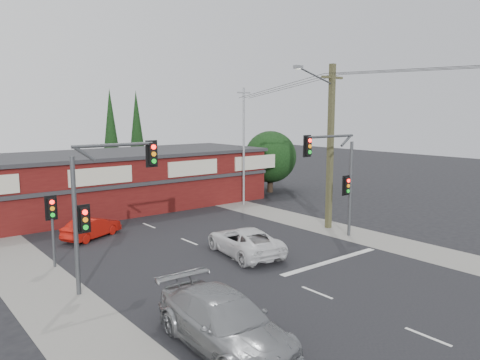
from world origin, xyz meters
TOP-DOWN VIEW (x-y plane):
  - ground at (0.00, 0.00)m, footprint 120.00×120.00m
  - road_strip at (0.00, 5.00)m, footprint 14.00×70.00m
  - verge_left at (-8.50, 5.00)m, footprint 3.00×70.00m
  - verge_right at (8.50, 5.00)m, footprint 3.00×70.00m
  - stop_line at (3.50, -1.50)m, footprint 6.50×0.35m
  - white_suv at (0.94, 2.00)m, footprint 3.10×5.31m
  - silver_suv at (-5.53, -5.01)m, footprint 2.72×5.89m
  - red_sedan at (-3.92, 9.87)m, footprint 3.88×2.82m
  - lane_dashes at (0.00, 12.81)m, footprint 0.12×63.22m
  - shop_building at (-0.99, 16.99)m, footprint 27.30×8.40m
  - tree_cluster at (14.69, 15.44)m, footprint 5.90×5.10m
  - conifer_near at (3.50, 24.00)m, footprint 1.80×1.80m
  - conifer_far at (7.00, 26.00)m, footprint 1.80×1.80m
  - traffic_mast_left at (-6.43, 2.00)m, footprint 3.77×0.27m
  - traffic_mast_right at (6.86, 1.00)m, footprint 3.96×0.27m
  - pedestal_signal at (-7.20, 6.01)m, footprint 0.55×0.27m
  - utility_pole at (8.36, 2.99)m, footprint 4.38×0.59m
  - steel_pole at (9.00, 12.00)m, footprint 1.20×0.16m
  - power_lines at (8.47, -2.47)m, footprint 2.01×29.00m

SIDE VIEW (x-z plane):
  - ground at x=0.00m, z-range 0.00..0.00m
  - road_strip at x=0.00m, z-range 0.00..0.01m
  - verge_left at x=-8.50m, z-range 0.00..0.02m
  - verge_right at x=8.50m, z-range 0.00..0.02m
  - lane_dashes at x=0.00m, z-range 0.01..0.02m
  - stop_line at x=3.50m, z-range 0.01..0.02m
  - red_sedan at x=-3.92m, z-range 0.00..1.22m
  - white_suv at x=0.94m, z-range 0.00..1.39m
  - silver_suv at x=-5.53m, z-range 0.00..1.67m
  - shop_building at x=-0.99m, z-range 0.02..4.25m
  - pedestal_signal at x=-7.20m, z-range 0.72..4.09m
  - tree_cluster at x=14.69m, z-range 0.15..5.65m
  - traffic_mast_left at x=-6.43m, z-range 0.94..6.92m
  - traffic_mast_right at x=6.86m, z-range 0.96..6.93m
  - steel_pole at x=9.00m, z-range 0.20..9.20m
  - utility_pole at x=8.36m, z-range 0.40..10.40m
  - conifer_near at x=3.50m, z-range 0.85..10.10m
  - conifer_far at x=7.00m, z-range 0.85..10.10m
  - power_lines at x=8.47m, z-range 8.43..9.65m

